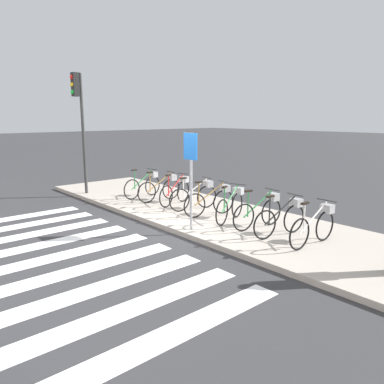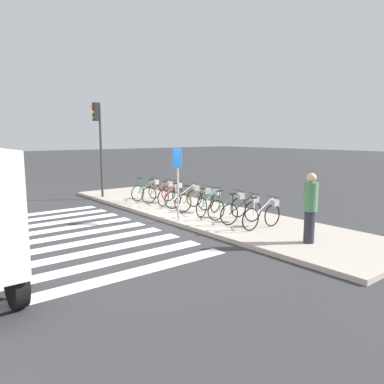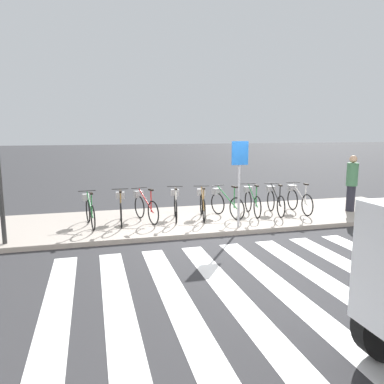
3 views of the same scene
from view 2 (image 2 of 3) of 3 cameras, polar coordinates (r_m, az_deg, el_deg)
name	(u,v)px [view 2 (image 2 of 3)]	position (r m, az deg, el deg)	size (l,w,h in m)	color
ground_plane	(159,221)	(12.32, -5.00, -4.36)	(120.00, 120.00, 0.00)	#2D2D30
sidewalk	(198,212)	(13.28, 0.98, -3.12)	(13.82, 3.33, 0.12)	#9E9389
road_crosswalk	(4,247)	(10.57, -26.72, -7.45)	(7.65, 8.00, 0.01)	silver
parked_bicycle_0	(148,189)	(15.60, -6.70, 0.40)	(0.46, 1.54, 0.95)	black
parked_bicycle_1	(161,191)	(14.97, -4.75, 0.08)	(0.46, 1.55, 0.95)	black
parked_bicycle_2	(172,193)	(14.47, -3.06, -0.20)	(0.59, 1.49, 0.95)	black
parked_bicycle_3	(186,196)	(13.77, -0.91, -0.64)	(0.47, 1.53, 0.95)	black
parked_bicycle_4	(197,199)	(13.11, 0.77, -1.11)	(0.50, 1.52, 0.95)	black
parked_bicycle_5	(210,202)	(12.59, 2.78, -1.53)	(0.62, 1.48, 0.95)	black
parked_bicycle_6	(230,206)	(12.01, 5.81, -2.06)	(0.46, 1.54, 0.95)	black
parked_bicycle_7	(244,209)	(11.45, 7.90, -2.63)	(0.46, 1.54, 0.95)	black
parked_bicycle_8	(264,214)	(10.93, 10.93, -3.24)	(0.46, 1.55, 0.95)	black
pedestrian	(310,206)	(9.63, 17.57, -2.09)	(0.34, 0.34, 1.74)	#23232D
traffic_light	(98,130)	(16.47, -14.13, 9.08)	(0.24, 0.40, 3.99)	#2D2D2D
sign_post	(178,171)	(11.71, -2.21, 3.14)	(0.44, 0.07, 2.24)	#99999E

